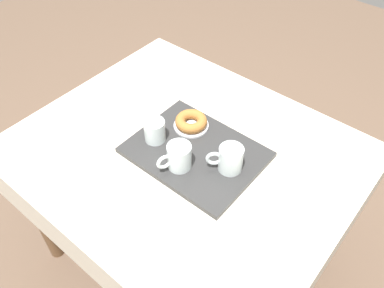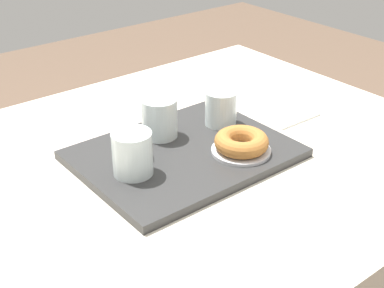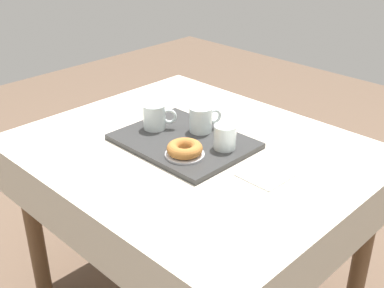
{
  "view_description": "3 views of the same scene",
  "coord_description": "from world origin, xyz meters",
  "views": [
    {
      "loc": [
        -0.63,
        0.72,
        1.74
      ],
      "look_at": [
        -0.04,
        0.01,
        0.78
      ],
      "focal_mm": 37.28,
      "sensor_mm": 36.0,
      "label": 1
    },
    {
      "loc": [
        -0.67,
        -0.82,
        1.31
      ],
      "look_at": [
        -0.03,
        -0.02,
        0.76
      ],
      "focal_mm": 51.11,
      "sensor_mm": 36.0,
      "label": 2
    },
    {
      "loc": [
        1.04,
        -1.06,
        1.49
      ],
      "look_at": [
        0.01,
        -0.02,
        0.74
      ],
      "focal_mm": 46.1,
      "sensor_mm": 36.0,
      "label": 3
    }
  ],
  "objects": [
    {
      "name": "tea_mug_right",
      "position": [
        -0.18,
        -0.02,
        0.78
      ],
      "size": [
        0.11,
        0.1,
        0.09
      ],
      "color": "silver",
      "rests_on": "serving_tray"
    },
    {
      "name": "sugar_donut_left",
      "position": [
        0.05,
        -0.09,
        0.77
      ],
      "size": [
        0.12,
        0.12,
        0.04
      ],
      "primitive_type": "torus",
      "color": "#A3662D",
      "rests_on": "donut_plate_left"
    },
    {
      "name": "ground_plane",
      "position": [
        0.0,
        0.0,
        0.0
      ],
      "size": [
        6.0,
        6.0,
        0.0
      ],
      "primitive_type": "plane",
      "color": "brown"
    },
    {
      "name": "donut_plate_left",
      "position": [
        0.05,
        -0.09,
        0.74
      ],
      "size": [
        0.13,
        0.13,
        0.01
      ],
      "primitive_type": "cylinder",
      "color": "silver",
      "rests_on": "serving_tray"
    },
    {
      "name": "paper_napkin",
      "position": [
        0.29,
        0.01,
        0.73
      ],
      "size": [
        0.14,
        0.13,
        0.01
      ],
      "primitive_type": "cube",
      "rotation": [
        0.0,
        0.0,
        -0.02
      ],
      "color": "white",
      "rests_on": "dining_table"
    },
    {
      "name": "tea_mug_left",
      "position": [
        -0.04,
        0.08,
        0.78
      ],
      "size": [
        0.08,
        0.12,
        0.09
      ],
      "color": "silver",
      "rests_on": "serving_tray"
    },
    {
      "name": "water_glass_near",
      "position": [
        0.1,
        0.04,
        0.78
      ],
      "size": [
        0.07,
        0.07,
        0.08
      ],
      "color": "silver",
      "rests_on": "serving_tray"
    },
    {
      "name": "serving_tray",
      "position": [
        -0.04,
        -0.01,
        0.73
      ],
      "size": [
        0.44,
        0.34,
        0.02
      ],
      "primitive_type": "cube",
      "color": "#2D2D2D",
      "rests_on": "dining_table"
    },
    {
      "name": "dining_table",
      "position": [
        0.0,
        0.0,
        0.63
      ],
      "size": [
        1.15,
        0.97,
        0.72
      ],
      "color": "beige",
      "rests_on": "ground"
    }
  ]
}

